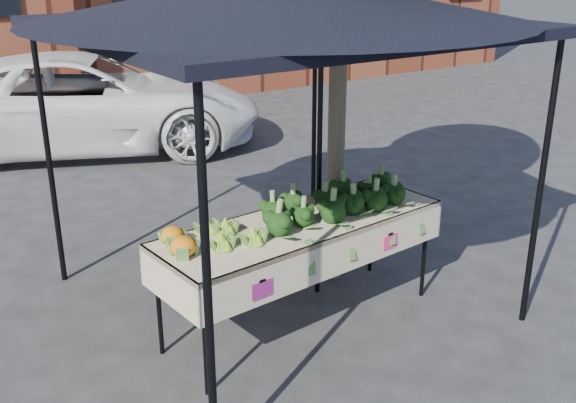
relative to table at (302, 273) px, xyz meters
name	(u,v)px	position (x,y,z in m)	size (l,w,h in m)	color
ground	(298,330)	(-0.11, -0.09, -0.45)	(90.00, 90.00, 0.00)	#262628
table	(302,273)	(0.00, 0.00, 0.00)	(2.45, 0.97, 0.90)	beige
canopy	(279,149)	(0.08, 0.43, 0.92)	(3.16, 3.16, 2.74)	black
broccoli_heap	(334,197)	(0.33, 0.03, 0.57)	(1.45, 0.55, 0.24)	black
romanesco_cluster	(226,228)	(-0.66, 0.04, 0.54)	(0.41, 0.55, 0.18)	#9FB738
cauliflower_pair	(178,239)	(-1.03, 0.07, 0.53)	(0.21, 0.41, 0.16)	orange
street_tree	(339,35)	(0.74, 0.52, 1.77)	(2.25, 2.25, 4.44)	#1E4C14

